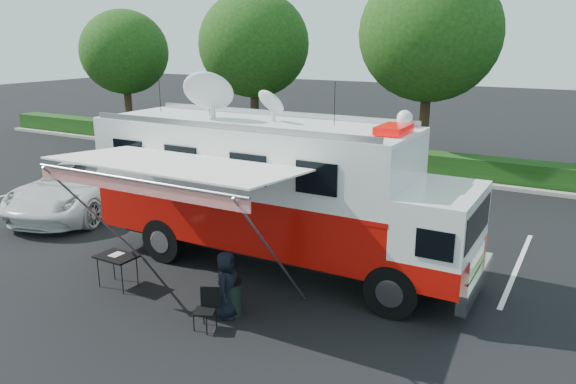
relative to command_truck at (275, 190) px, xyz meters
name	(u,v)px	position (x,y,z in m)	size (l,w,h in m)	color
ground_plane	(279,266)	(0.09, 0.00, -2.06)	(120.00, 120.00, 0.00)	black
back_border	(455,57)	(1.23, 12.90, 2.95)	(60.00, 6.14, 8.87)	#9E998E
stall_lines	(313,230)	(-0.41, 3.00, -2.05)	(24.12, 5.50, 0.01)	silver
command_truck	(275,190)	(0.00, 0.00, 0.00)	(10.01, 2.75, 4.81)	black
awning	(171,169)	(-0.90, -2.86, 1.04)	(5.46, 2.81, 3.30)	white
white_suv	(87,210)	(-8.25, 1.01, -2.06)	(2.92, 6.32, 1.76)	silver
person	(228,316)	(0.52, -2.94, -2.06)	(0.73, 0.47, 1.48)	black
folding_table	(117,257)	(-2.65, -2.98, -1.30)	(0.96, 0.69, 0.81)	black
folding_chair	(208,305)	(0.44, -3.51, -1.55)	(0.54, 0.58, 0.87)	black
trash_bin	(231,298)	(0.52, -2.80, -1.67)	(0.51, 0.51, 0.77)	black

